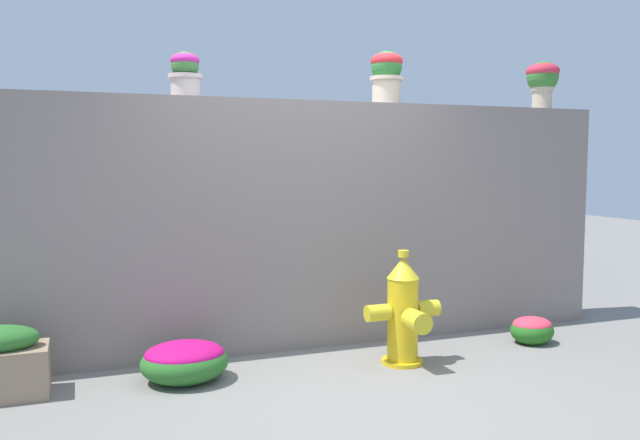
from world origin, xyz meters
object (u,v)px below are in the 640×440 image
flower_bush_left (532,329)px  fire_hydrant (404,313)px  flower_bush_right (184,360)px  potted_plant_2 (387,73)px  potted_plant_3 (543,79)px  potted_plant_1 (185,72)px

flower_bush_left → fire_hydrant: bearing=-174.5°
flower_bush_left → flower_bush_right: flower_bush_right is taller
potted_plant_2 → fire_hydrant: (-0.24, -0.80, -1.87)m
potted_plant_3 → flower_bush_right: bearing=-169.5°
flower_bush_right → potted_plant_3: bearing=10.5°
fire_hydrant → potted_plant_1: bearing=150.8°
potted_plant_3 → flower_bush_left: 2.36m
flower_bush_left → flower_bush_right: size_ratio=0.61×
fire_hydrant → flower_bush_left: fire_hydrant is taller
flower_bush_right → potted_plant_1: bearing=77.4°
potted_plant_2 → potted_plant_3: potted_plant_3 is taller
potted_plant_1 → potted_plant_2: potted_plant_2 is taller
potted_plant_1 → potted_plant_2: size_ratio=0.77×
potted_plant_3 → potted_plant_2: bearing=-178.9°
potted_plant_2 → flower_bush_left: bearing=-33.5°
potted_plant_2 → flower_bush_left: 2.47m
flower_bush_left → flower_bush_right: bearing=178.6°
potted_plant_3 → fire_hydrant: bearing=-156.1°
potted_plant_3 → flower_bush_right: potted_plant_3 is taller
potted_plant_1 → potted_plant_3: bearing=0.4°
potted_plant_1 → potted_plant_3: size_ratio=0.76×
potted_plant_3 → flower_bush_right: 4.13m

